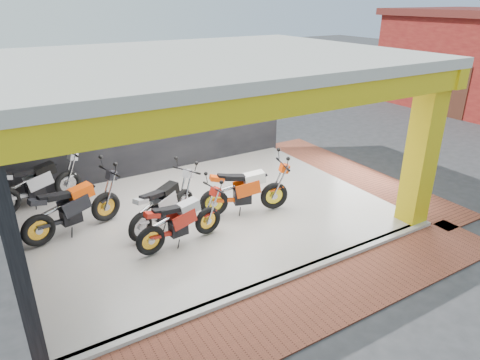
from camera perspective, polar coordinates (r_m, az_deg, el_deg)
The scene contains 16 objects.
ground at distance 8.74m, azimuth 1.97°, elevation -9.82°, with size 80.00×80.00×0.00m, color #2D2D30.
showroom_floor at distance 10.22m, azimuth -4.16°, elevation -4.33°, with size 8.00×6.00×0.10m, color beige.
showroom_ceiling at distance 9.15m, azimuth -4.82°, elevation 15.81°, with size 8.40×6.40×0.20m, color beige.
back_wall at distance 12.30m, azimuth -11.12°, elevation 8.58°, with size 8.20×0.20×3.50m, color black.
left_wall at distance 8.66m, azimuth -29.38°, elevation -0.29°, with size 0.20×6.20×3.50m, color black.
corner_column at distance 9.93m, azimuth 23.12°, elevation 3.63°, with size 0.50×0.50×3.50m, color gold.
header_beam_front at distance 6.69m, azimuth 7.11°, elevation 10.40°, with size 8.40×0.30×0.40m, color gold.
header_beam_right at distance 11.52m, azimuth 13.96°, elevation 15.25°, with size 0.30×6.40×0.40m, color gold.
floor_kerb at distance 8.03m, azimuth 6.04°, elevation -12.86°, with size 8.00×0.20×0.10m, color beige.
paver_front at distance 7.59m, azimuth 9.69°, elevation -15.94°, with size 9.00×1.40×0.03m, color brown.
paver_right at distance 12.91m, azimuth 15.11°, elevation 0.77°, with size 1.40×7.00×0.03m, color brown.
moto_hero at distance 9.97m, azimuth 4.62°, elevation -0.41°, with size 2.24×0.83×1.37m, color #F2470A, non-canonical shape.
moto_row_a at distance 8.94m, azimuth -4.36°, elevation -3.75°, with size 2.04×0.76×1.25m, color red, non-canonical shape.
moto_row_b at distance 9.76m, azimuth -7.65°, elevation -1.34°, with size 2.10×0.78×1.28m, color #AEB1B6, non-canonical shape.
moto_row_c at distance 9.86m, azimuth -17.68°, elevation -1.68°, with size 2.29×0.85×1.40m, color black, non-canonical shape.
moto_row_d at distance 11.42m, azimuth -22.18°, elevation 1.05°, with size 2.26×0.84×1.38m, color #A9ACB1, non-canonical shape.
Camera 1 is at (-4.05, -6.12, 4.76)m, focal length 32.00 mm.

